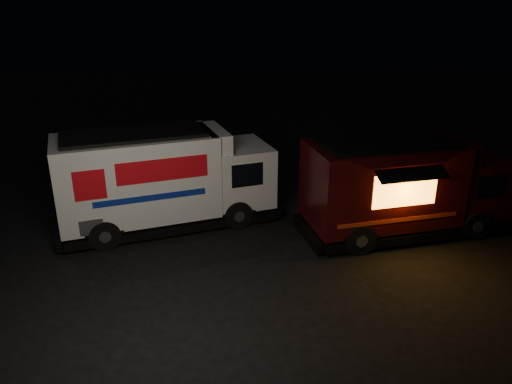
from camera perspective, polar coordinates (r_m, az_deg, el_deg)
The scene contains 3 objects.
ground at distance 14.82m, azimuth -6.98°, elevation -8.97°, with size 80.00×80.00×0.00m, color black.
white_truck at distance 17.16m, azimuth -10.10°, elevation 1.55°, with size 7.49×2.56×3.40m, color silver, non-canonical shape.
red_truck at distance 17.16m, azimuth 16.78°, elevation 0.67°, with size 6.99×2.57×3.25m, color #340909, non-canonical shape.
Camera 1 is at (1.57, -12.66, 7.54)m, focal length 35.00 mm.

